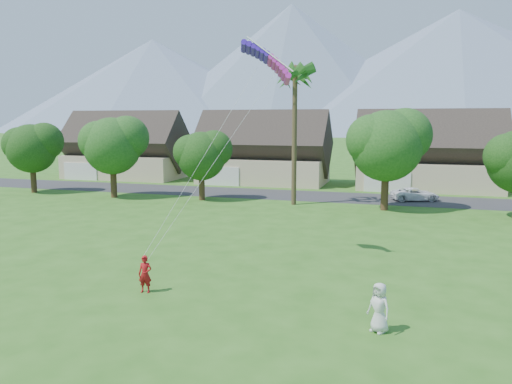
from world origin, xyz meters
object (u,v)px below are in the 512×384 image
at_px(watcher, 379,308).
at_px(parafoil_kite, 269,59).
at_px(kite_flyer, 145,274).
at_px(parked_car, 415,194).

xyz_separation_m(watcher, parafoil_kite, (-6.36, 7.97, 9.85)).
height_order(kite_flyer, parked_car, kite_flyer).
bearing_deg(parafoil_kite, parked_car, 65.81).
bearing_deg(kite_flyer, parked_car, 61.46).
xyz_separation_m(kite_flyer, parked_car, (11.85, 30.23, -0.22)).
bearing_deg(parafoil_kite, watcher, -56.80).
xyz_separation_m(kite_flyer, parafoil_kite, (3.82, 6.67, 9.93)).
relative_size(watcher, parafoil_kite, 0.57).
distance_m(watcher, parked_car, 31.58).
relative_size(kite_flyer, watcher, 0.91).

